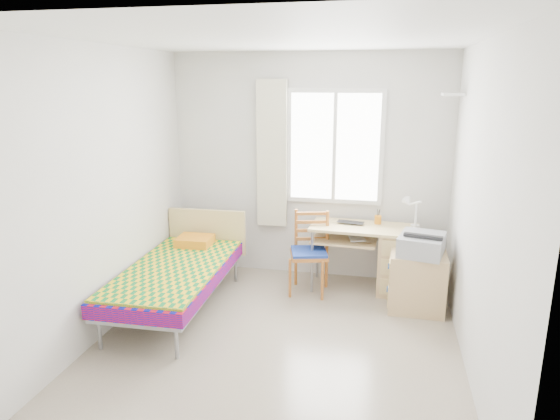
% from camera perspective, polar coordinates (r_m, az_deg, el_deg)
% --- Properties ---
extents(floor, '(3.50, 3.50, 0.00)m').
position_cam_1_polar(floor, '(4.62, -0.43, -15.03)').
color(floor, '#BCAD93').
rests_on(floor, ground).
extents(ceiling, '(3.50, 3.50, 0.00)m').
position_cam_1_polar(ceiling, '(4.03, -0.51, 19.08)').
color(ceiling, white).
rests_on(ceiling, wall_back).
extents(wall_back, '(3.20, 0.00, 3.20)m').
position_cam_1_polar(wall_back, '(5.82, 3.27, 4.85)').
color(wall_back, silver).
rests_on(wall_back, ground).
extents(wall_left, '(0.00, 3.50, 3.50)m').
position_cam_1_polar(wall_left, '(4.74, -19.73, 1.74)').
color(wall_left, silver).
rests_on(wall_left, ground).
extents(wall_right, '(0.00, 3.50, 3.50)m').
position_cam_1_polar(wall_right, '(4.11, 21.88, -0.35)').
color(wall_right, silver).
rests_on(wall_right, ground).
extents(window, '(1.10, 0.04, 1.30)m').
position_cam_1_polar(window, '(5.72, 6.27, 7.15)').
color(window, white).
rests_on(window, wall_back).
extents(curtain, '(0.35, 0.05, 1.70)m').
position_cam_1_polar(curtain, '(5.81, -0.93, 6.35)').
color(curtain, '#EAE8C2').
rests_on(curtain, wall_back).
extents(floating_shelf, '(0.20, 0.32, 0.03)m').
position_cam_1_polar(floating_shelf, '(5.36, 19.14, 12.39)').
color(floating_shelf, white).
rests_on(floating_shelf, wall_right).
extents(bed, '(0.94, 1.94, 0.83)m').
position_cam_1_polar(bed, '(5.21, -11.49, -6.84)').
color(bed, gray).
rests_on(bed, floor).
extents(desk, '(1.20, 0.60, 0.73)m').
position_cam_1_polar(desk, '(5.66, 12.61, -5.25)').
color(desk, tan).
rests_on(desk, floor).
extents(chair, '(0.48, 0.48, 0.91)m').
position_cam_1_polar(chair, '(5.50, 3.49, -4.27)').
color(chair, '#97581D').
rests_on(chair, floor).
extents(cabinet, '(0.57, 0.51, 0.60)m').
position_cam_1_polar(cabinet, '(5.32, 15.35, -7.81)').
color(cabinet, tan).
rests_on(cabinet, floor).
extents(printer, '(0.51, 0.56, 0.21)m').
position_cam_1_polar(printer, '(5.17, 15.88, -3.74)').
color(printer, '#979B9E').
rests_on(printer, cabinet).
extents(laptop, '(0.32, 0.24, 0.02)m').
position_cam_1_polar(laptop, '(5.59, 7.96, -1.57)').
color(laptop, black).
rests_on(laptop, desk).
extents(pen_cup, '(0.08, 0.08, 0.09)m').
position_cam_1_polar(pen_cup, '(5.67, 11.12, -1.10)').
color(pen_cup, orange).
rests_on(pen_cup, desk).
extents(task_lamp, '(0.22, 0.31, 0.38)m').
position_cam_1_polar(task_lamp, '(5.46, 14.74, 0.16)').
color(task_lamp, white).
rests_on(task_lamp, desk).
extents(book, '(0.21, 0.26, 0.02)m').
position_cam_1_polar(book, '(5.58, 7.91, -3.22)').
color(book, gray).
rests_on(book, desk).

